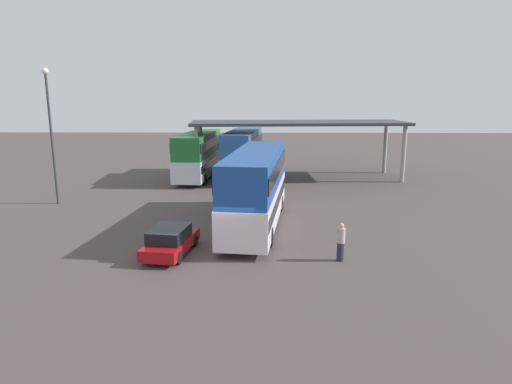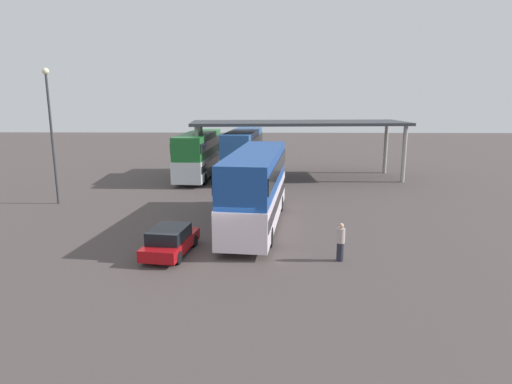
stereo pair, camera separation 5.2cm
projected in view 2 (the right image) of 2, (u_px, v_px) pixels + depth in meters
name	position (u px, v px, depth m)	size (l,w,h in m)	color
ground_plane	(229.00, 253.00, 21.03)	(140.00, 140.00, 0.00)	#4C4240
double_decker_main	(256.00, 186.00, 25.04)	(3.81, 11.59, 4.33)	silver
parked_hatchback	(170.00, 241.00, 20.79)	(2.25, 4.09, 1.35)	#A90E14
double_decker_near_canopy	(199.00, 153.00, 39.88)	(3.16, 10.27, 4.10)	silver
double_decker_mid_row	(243.00, 152.00, 40.32)	(3.53, 10.41, 4.25)	silver
depot_canopy	(299.00, 125.00, 39.19)	(19.30, 7.19, 5.13)	#33353A
lamppost_tall	(51.00, 122.00, 29.57)	(0.44, 0.44, 9.16)	#33353A
pedestrian_waiting	(340.00, 242.00, 19.92)	(0.38, 0.38, 1.79)	#262633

